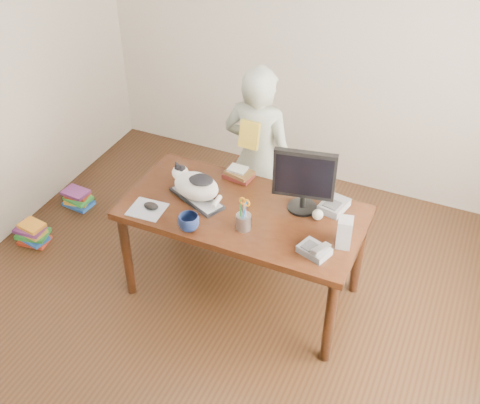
% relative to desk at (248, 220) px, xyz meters
% --- Properties ---
extents(room, '(4.50, 4.50, 4.50)m').
position_rel_desk_xyz_m(room, '(0.00, -0.68, 0.75)').
color(room, black).
rests_on(room, ground).
extents(desk, '(1.60, 0.80, 0.75)m').
position_rel_desk_xyz_m(desk, '(0.00, 0.00, 0.00)').
color(desk, black).
rests_on(desk, ground).
extents(keyboard, '(0.44, 0.31, 0.02)m').
position_rel_desk_xyz_m(keyboard, '(-0.33, -0.10, 0.16)').
color(keyboard, black).
rests_on(keyboard, desk).
extents(cat, '(0.40, 0.31, 0.23)m').
position_rel_desk_xyz_m(cat, '(-0.34, -0.10, 0.27)').
color(cat, white).
rests_on(cat, keyboard).
extents(monitor, '(0.40, 0.23, 0.45)m').
position_rel_desk_xyz_m(monitor, '(0.35, 0.08, 0.40)').
color(monitor, black).
rests_on(monitor, desk).
extents(pen_cup, '(0.12, 0.12, 0.25)m').
position_rel_desk_xyz_m(pen_cup, '(0.08, -0.25, 0.22)').
color(pen_cup, gray).
rests_on(pen_cup, desk).
extents(mousepad, '(0.24, 0.22, 0.01)m').
position_rel_desk_xyz_m(mousepad, '(-0.58, -0.34, 0.15)').
color(mousepad, '#B3B7C0').
rests_on(mousepad, desk).
extents(mouse, '(0.11, 0.07, 0.04)m').
position_rel_desk_xyz_m(mouse, '(-0.56, -0.32, 0.17)').
color(mouse, black).
rests_on(mouse, mousepad).
extents(coffee_mug, '(0.17, 0.17, 0.11)m').
position_rel_desk_xyz_m(coffee_mug, '(-0.23, -0.40, 0.20)').
color(coffee_mug, '#0C1633').
rests_on(coffee_mug, desk).
extents(phone, '(0.22, 0.18, 0.08)m').
position_rel_desk_xyz_m(phone, '(0.57, -0.29, 0.18)').
color(phone, slate).
rests_on(phone, desk).
extents(speaker, '(0.11, 0.12, 0.20)m').
position_rel_desk_xyz_m(speaker, '(0.70, -0.15, 0.25)').
color(speaker, '#949497').
rests_on(speaker, desk).
extents(baseball, '(0.07, 0.07, 0.07)m').
position_rel_desk_xyz_m(baseball, '(0.48, 0.03, 0.18)').
color(baseball, silver).
rests_on(baseball, desk).
extents(book_stack, '(0.22, 0.17, 0.07)m').
position_rel_desk_xyz_m(book_stack, '(-0.18, 0.25, 0.18)').
color(book_stack, '#4A1513').
rests_on(book_stack, desk).
extents(calculator, '(0.19, 0.23, 0.06)m').
position_rel_desk_xyz_m(calculator, '(0.54, 0.18, 0.18)').
color(calculator, slate).
rests_on(calculator, desk).
extents(person, '(0.55, 0.37, 1.49)m').
position_rel_desk_xyz_m(person, '(-0.15, 0.53, 0.15)').
color(person, beige).
rests_on(person, ground).
extents(held_book, '(0.14, 0.09, 0.20)m').
position_rel_desk_xyz_m(held_book, '(-0.15, 0.36, 0.45)').
color(held_book, gold).
rests_on(held_book, person).
extents(book_pile_a, '(0.27, 0.22, 0.18)m').
position_rel_desk_xyz_m(book_pile_a, '(-1.75, -0.28, -0.51)').
color(book_pile_a, '#A82E18').
rests_on(book_pile_a, ground).
extents(book_pile_b, '(0.26, 0.20, 0.15)m').
position_rel_desk_xyz_m(book_pile_b, '(-1.72, 0.27, -0.53)').
color(book_pile_b, '#1B4BA4').
rests_on(book_pile_b, ground).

